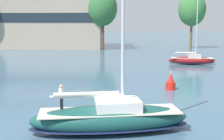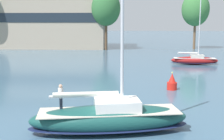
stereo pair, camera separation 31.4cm
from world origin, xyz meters
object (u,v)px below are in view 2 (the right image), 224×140
object	(u,v)px
tree_shore_right	(196,9)
sailboat_main	(110,117)
channel_buoy	(172,83)
tree_shore_center	(106,8)
sailboat_moored_mid_channel	(195,60)

from	to	relation	value
tree_shore_right	sailboat_main	size ratio (longest dim) A/B	0.99
channel_buoy	tree_shore_right	bearing A→B (deg)	76.24
tree_shore_center	sailboat_main	xyz separation A→B (m)	(4.69, -56.73, -9.07)
tree_shore_center	sailboat_moored_mid_channel	world-z (taller)	tree_shore_center
tree_shore_center	sailboat_moored_mid_channel	xyz separation A→B (m)	(16.57, -24.46, -9.32)
tree_shore_right	sailboat_moored_mid_channel	size ratio (longest dim) A/B	1.34
sailboat_main	tree_shore_center	bearing A→B (deg)	94.73
sailboat_main	sailboat_moored_mid_channel	world-z (taller)	sailboat_main
tree_shore_right	channel_buoy	distance (m)	50.40
tree_shore_center	sailboat_main	bearing A→B (deg)	-85.27
sailboat_moored_mid_channel	tree_shore_center	bearing A→B (deg)	124.11
tree_shore_center	sailboat_moored_mid_channel	bearing A→B (deg)	-55.89
tree_shore_center	tree_shore_right	world-z (taller)	tree_shore_center
tree_shore_center	channel_buoy	bearing A→B (deg)	-76.71
tree_shore_center	channel_buoy	world-z (taller)	tree_shore_center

